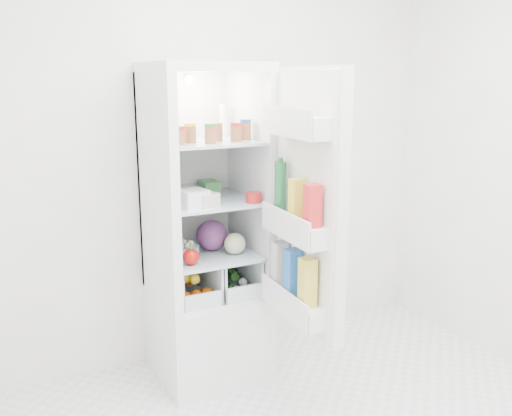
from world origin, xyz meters
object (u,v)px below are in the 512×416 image
refrigerator (204,263)px  mushroom_bowl (184,253)px  fridge_door (305,209)px  red_cabbage (212,235)px

refrigerator → mushroom_bowl: size_ratio=11.27×
mushroom_bowl → fridge_door: (0.45, -0.51, 0.31)m
refrigerator → mushroom_bowl: 0.24m
refrigerator → fridge_door: size_ratio=1.38×
red_cabbage → mushroom_bowl: (-0.20, -0.10, -0.05)m
refrigerator → fridge_door: refrigerator is taller
refrigerator → fridge_door: (0.28, -0.64, 0.43)m
red_cabbage → fridge_door: size_ratio=0.14×
red_cabbage → refrigerator: bearing=140.3°
refrigerator → mushroom_bowl: (-0.17, -0.13, 0.12)m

